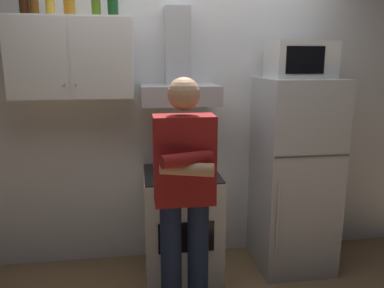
{
  "coord_description": "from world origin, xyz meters",
  "views": [
    {
      "loc": [
        -0.37,
        -2.58,
        1.73
      ],
      "look_at": [
        0.0,
        0.0,
        1.15
      ],
      "focal_mm": 34.84,
      "sensor_mm": 36.0,
      "label": 1
    }
  ],
  "objects_px": {
    "person_standing": "(184,195)",
    "bottle_olive_oil": "(96,2)",
    "stove_oven": "(182,223)",
    "bottle_spice_jar": "(50,7)",
    "microwave": "(300,60)",
    "cooking_pot": "(200,169)",
    "upper_cabinet": "(73,59)",
    "range_hood": "(179,79)",
    "refrigerator": "(294,175)"
  },
  "relations": [
    {
      "from": "bottle_olive_oil",
      "to": "range_hood",
      "type": "bearing_deg",
      "value": 1.44
    },
    {
      "from": "bottle_olive_oil",
      "to": "microwave",
      "type": "bearing_deg",
      "value": -3.39
    },
    {
      "from": "range_hood",
      "to": "refrigerator",
      "type": "xyz_separation_m",
      "value": [
        0.95,
        -0.13,
        -0.8
      ]
    },
    {
      "from": "microwave",
      "to": "bottle_olive_oil",
      "type": "height_order",
      "value": "bottle_olive_oil"
    },
    {
      "from": "stove_oven",
      "to": "bottle_olive_oil",
      "type": "bearing_deg",
      "value": 169.61
    },
    {
      "from": "refrigerator",
      "to": "microwave",
      "type": "height_order",
      "value": "microwave"
    },
    {
      "from": "refrigerator",
      "to": "person_standing",
      "type": "height_order",
      "value": "person_standing"
    },
    {
      "from": "person_standing",
      "to": "bottle_olive_oil",
      "type": "xyz_separation_m",
      "value": [
        -0.56,
        0.72,
        1.25
      ]
    },
    {
      "from": "range_hood",
      "to": "microwave",
      "type": "xyz_separation_m",
      "value": [
        0.95,
        -0.11,
        0.14
      ]
    },
    {
      "from": "stove_oven",
      "to": "refrigerator",
      "type": "bearing_deg",
      "value": 0.04
    },
    {
      "from": "stove_oven",
      "to": "person_standing",
      "type": "bearing_deg",
      "value": -94.72
    },
    {
      "from": "range_hood",
      "to": "microwave",
      "type": "distance_m",
      "value": 0.97
    },
    {
      "from": "range_hood",
      "to": "cooking_pot",
      "type": "xyz_separation_m",
      "value": [
        0.13,
        -0.25,
        -0.68
      ]
    },
    {
      "from": "range_hood",
      "to": "upper_cabinet",
      "type": "bearing_deg",
      "value": -179.91
    },
    {
      "from": "range_hood",
      "to": "person_standing",
      "type": "bearing_deg",
      "value": -93.91
    },
    {
      "from": "person_standing",
      "to": "cooking_pot",
      "type": "distance_m",
      "value": 0.52
    },
    {
      "from": "microwave",
      "to": "bottle_spice_jar",
      "type": "relative_size",
      "value": 3.52
    },
    {
      "from": "stove_oven",
      "to": "person_standing",
      "type": "xyz_separation_m",
      "value": [
        -0.05,
        -0.61,
        0.47
      ]
    },
    {
      "from": "range_hood",
      "to": "cooking_pot",
      "type": "bearing_deg",
      "value": -62.12
    },
    {
      "from": "upper_cabinet",
      "to": "bottle_spice_jar",
      "type": "height_order",
      "value": "bottle_spice_jar"
    },
    {
      "from": "range_hood",
      "to": "person_standing",
      "type": "xyz_separation_m",
      "value": [
        -0.05,
        -0.73,
        -0.7
      ]
    },
    {
      "from": "upper_cabinet",
      "to": "range_hood",
      "type": "relative_size",
      "value": 1.2
    },
    {
      "from": "stove_oven",
      "to": "cooking_pot",
      "type": "xyz_separation_m",
      "value": [
        0.13,
        -0.12,
        0.49
      ]
    },
    {
      "from": "microwave",
      "to": "cooking_pot",
      "type": "distance_m",
      "value": 1.17
    },
    {
      "from": "bottle_spice_jar",
      "to": "bottle_olive_oil",
      "type": "xyz_separation_m",
      "value": [
        0.32,
        0.01,
        0.04
      ]
    },
    {
      "from": "bottle_spice_jar",
      "to": "bottle_olive_oil",
      "type": "distance_m",
      "value": 0.32
    },
    {
      "from": "upper_cabinet",
      "to": "bottle_olive_oil",
      "type": "relative_size",
      "value": 4.06
    },
    {
      "from": "stove_oven",
      "to": "cooking_pot",
      "type": "distance_m",
      "value": 0.52
    },
    {
      "from": "bottle_spice_jar",
      "to": "bottle_olive_oil",
      "type": "height_order",
      "value": "bottle_olive_oil"
    },
    {
      "from": "refrigerator",
      "to": "upper_cabinet",
      "type": "bearing_deg",
      "value": 175.93
    },
    {
      "from": "refrigerator",
      "to": "bottle_spice_jar",
      "type": "bearing_deg",
      "value": 177.03
    },
    {
      "from": "person_standing",
      "to": "stove_oven",
      "type": "bearing_deg",
      "value": 85.28
    },
    {
      "from": "bottle_spice_jar",
      "to": "bottle_olive_oil",
      "type": "relative_size",
      "value": 0.62
    },
    {
      "from": "stove_oven",
      "to": "upper_cabinet",
      "type": "bearing_deg",
      "value": 171.1
    },
    {
      "from": "upper_cabinet",
      "to": "stove_oven",
      "type": "xyz_separation_m",
      "value": [
        0.8,
        -0.13,
        -1.32
      ]
    },
    {
      "from": "cooking_pot",
      "to": "bottle_olive_oil",
      "type": "bearing_deg",
      "value": 162.64
    },
    {
      "from": "stove_oven",
      "to": "range_hood",
      "type": "relative_size",
      "value": 1.17
    },
    {
      "from": "refrigerator",
      "to": "microwave",
      "type": "distance_m",
      "value": 0.94
    },
    {
      "from": "stove_oven",
      "to": "cooking_pot",
      "type": "bearing_deg",
      "value": -42.49
    },
    {
      "from": "upper_cabinet",
      "to": "bottle_olive_oil",
      "type": "xyz_separation_m",
      "value": [
        0.19,
        -0.01,
        0.4
      ]
    },
    {
      "from": "range_hood",
      "to": "person_standing",
      "type": "relative_size",
      "value": 0.46
    },
    {
      "from": "person_standing",
      "to": "bottle_spice_jar",
      "type": "bearing_deg",
      "value": 141.27
    },
    {
      "from": "stove_oven",
      "to": "bottle_olive_oil",
      "type": "height_order",
      "value": "bottle_olive_oil"
    },
    {
      "from": "upper_cabinet",
      "to": "range_hood",
      "type": "xyz_separation_m",
      "value": [
        0.8,
        0.0,
        -0.15
      ]
    },
    {
      "from": "upper_cabinet",
      "to": "range_hood",
      "type": "height_order",
      "value": "range_hood"
    },
    {
      "from": "range_hood",
      "to": "bottle_olive_oil",
      "type": "height_order",
      "value": "bottle_olive_oil"
    },
    {
      "from": "microwave",
      "to": "person_standing",
      "type": "xyz_separation_m",
      "value": [
        -1.0,
        -0.62,
        -0.84
      ]
    },
    {
      "from": "bottle_olive_oil",
      "to": "cooking_pot",
      "type": "bearing_deg",
      "value": -17.36
    },
    {
      "from": "stove_oven",
      "to": "refrigerator",
      "type": "distance_m",
      "value": 1.02
    },
    {
      "from": "range_hood",
      "to": "bottle_spice_jar",
      "type": "height_order",
      "value": "bottle_spice_jar"
    }
  ]
}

